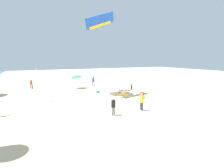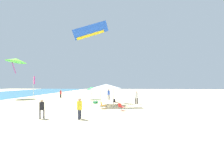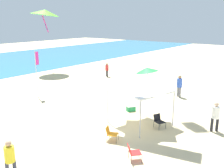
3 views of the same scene
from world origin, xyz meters
name	(u,v)px [view 3 (image 3 of 3)]	position (x,y,z in m)	size (l,w,h in m)	color
ground	(116,129)	(0.00, 0.00, -0.05)	(120.00, 120.00, 0.10)	beige
canopy_tent	(141,86)	(1.56, -0.76, 2.50)	(3.58, 3.60, 2.83)	#B7B7BC
beach_umbrella	(147,70)	(8.51, 2.91, 2.06)	(2.05, 2.05, 2.48)	silver
folding_chair_near_cooler	(111,133)	(-1.46, -0.77, 0.47)	(0.72, 0.78, 0.82)	black
folding_chair_right_of_tent	(133,151)	(-2.44, -2.88, 0.47)	(0.81, 0.80, 0.82)	black
folding_chair_left_of_tent	(159,120)	(1.81, -1.96, 0.47)	(0.72, 0.78, 0.82)	black
cooler_box	(131,108)	(3.21, 1.05, 0.20)	(0.74, 0.67, 0.40)	#1E8C4C
banner_flag	(37,70)	(1.22, 9.33, 2.41)	(0.36, 0.06, 4.01)	silver
person_far_stroller	(216,114)	(3.33, -4.86, 1.08)	(0.44, 0.44, 1.84)	black
person_kite_handler	(10,157)	(-6.77, 0.32, 1.02)	(0.46, 0.41, 1.74)	#33384C
person_watching_sky	(107,69)	(11.31, 9.91, 0.94)	(0.38, 0.38, 1.60)	black
person_beachcomber	(179,84)	(8.77, -0.20, 1.11)	(0.45, 0.45, 1.90)	slate
kite_delta_lime	(45,12)	(8.92, 17.72, 7.38)	(5.04, 5.02, 3.03)	#66D82D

